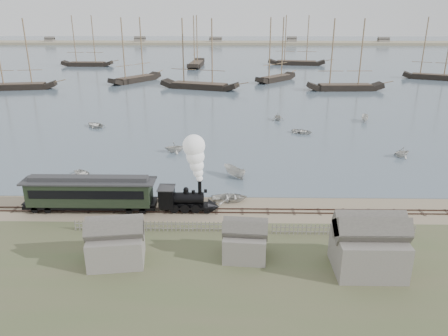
{
  "coord_description": "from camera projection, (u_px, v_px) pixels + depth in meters",
  "views": [
    {
      "loc": [
        0.63,
        -48.35,
        22.43
      ],
      "look_at": [
        -0.25,
        3.22,
        3.5
      ],
      "focal_mm": 35.0,
      "sensor_mm": 36.0,
      "label": 1
    }
  ],
  "objects": [
    {
      "name": "schooner_1",
      "position": [
        133.0,
        50.0,
        137.37
      ],
      "size": [
        15.15,
        18.4,
        20.0
      ],
      "primitive_type": null,
      "rotation": [
        0.0,
        0.0,
        0.94
      ],
      "color": "black",
      "rests_on": "harbor_water"
    },
    {
      "name": "rowboat_5",
      "position": [
        365.0,
        118.0,
        91.34
      ],
      "size": [
        3.8,
        2.32,
        1.38
      ],
      "primitive_type": "imported",
      "rotation": [
        0.0,
        0.0,
        2.85
      ],
      "color": "beige",
      "rests_on": "harbor_water"
    },
    {
      "name": "rail_track",
      "position": [
        225.0,
        211.0,
        51.23
      ],
      "size": [
        120.0,
        1.8,
        0.16
      ],
      "color": "#3D2821",
      "rests_on": "ground"
    },
    {
      "name": "schooner_2",
      "position": [
        199.0,
        54.0,
        125.33
      ],
      "size": [
        23.9,
        12.21,
        20.0
      ],
      "primitive_type": null,
      "rotation": [
        0.0,
        0.0,
        -0.31
      ],
      "color": "black",
      "rests_on": "harbor_water"
    },
    {
      "name": "harbor_water",
      "position": [
        230.0,
        57.0,
        212.68
      ],
      "size": [
        600.0,
        336.0,
        0.06
      ],
      "primitive_type": "cube",
      "color": "#4C5F6D",
      "rests_on": "ground"
    },
    {
      "name": "rowboat_4",
      "position": [
        402.0,
        152.0,
        69.53
      ],
      "size": [
        3.69,
        3.89,
        1.62
      ],
      "primitive_type": "imported",
      "rotation": [
        0.0,
        0.0,
        5.14
      ],
      "color": "beige",
      "rests_on": "harbor_water"
    },
    {
      "name": "rowboat_7",
      "position": [
        278.0,
        117.0,
        92.3
      ],
      "size": [
        3.59,
        3.29,
        1.6
      ],
      "primitive_type": "imported",
      "rotation": [
        0.0,
        0.0,
        0.25
      ],
      "color": "beige",
      "rests_on": "harbor_water"
    },
    {
      "name": "ground",
      "position": [
        226.0,
        204.0,
        53.12
      ],
      "size": [
        600.0,
        600.0,
        0.0
      ],
      "primitive_type": "plane",
      "color": "gray",
      "rests_on": "ground"
    },
    {
      "name": "picket_fence_west",
      "position": [
        164.0,
        231.0,
        46.65
      ],
      "size": [
        19.0,
        0.1,
        1.2
      ],
      "primitive_type": null,
      "color": "slate",
      "rests_on": "ground"
    },
    {
      "name": "shed_left",
      "position": [
        118.0,
        261.0,
        41.08
      ],
      "size": [
        5.0,
        4.0,
        4.1
      ],
      "primitive_type": null,
      "color": "slate",
      "rests_on": "ground"
    },
    {
      "name": "schooner_4",
      "position": [
        348.0,
        55.0,
        123.09
      ],
      "size": [
        21.92,
        6.0,
        20.0
      ],
      "primitive_type": null,
      "rotation": [
        0.0,
        0.0,
        0.05
      ],
      "color": "black",
      "rests_on": "harbor_water"
    },
    {
      "name": "rowboat_3",
      "position": [
        302.0,
        131.0,
        82.74
      ],
      "size": [
        4.28,
        4.8,
        0.82
      ],
      "primitive_type": "imported",
      "rotation": [
        0.0,
        0.0,
        1.12
      ],
      "color": "beige",
      "rests_on": "harbor_water"
    },
    {
      "name": "shed_mid",
      "position": [
        245.0,
        257.0,
        41.82
      ],
      "size": [
        4.0,
        3.5,
        3.6
      ],
      "primitive_type": null,
      "color": "slate",
      "rests_on": "ground"
    },
    {
      "name": "beached_dinghy",
      "position": [
        230.0,
        198.0,
        53.81
      ],
      "size": [
        3.62,
        4.74,
        0.92
      ],
      "primitive_type": "imported",
      "rotation": [
        0.0,
        0.0,
        1.68
      ],
      "color": "beige",
      "rests_on": "ground"
    },
    {
      "name": "rowboat_0",
      "position": [
        83.0,
        173.0,
        61.87
      ],
      "size": [
        4.03,
        4.07,
        0.69
      ],
      "primitive_type": "imported",
      "rotation": [
        0.0,
        0.0,
        0.82
      ],
      "color": "beige",
      "rests_on": "harbor_water"
    },
    {
      "name": "locomotive",
      "position": [
        193.0,
        179.0,
        49.89
      ],
      "size": [
        7.09,
        2.65,
        8.84
      ],
      "color": "black",
      "rests_on": "ground"
    },
    {
      "name": "rowboat_6",
      "position": [
        95.0,
        124.0,
        87.4
      ],
      "size": [
        5.27,
        5.37,
        0.91
      ],
      "primitive_type": "imported",
      "rotation": [
        0.0,
        0.0,
        3.98
      ],
      "color": "beige",
      "rests_on": "harbor_water"
    },
    {
      "name": "schooner_0",
      "position": [
        14.0,
        54.0,
        124.51
      ],
      "size": [
        20.96,
        8.2,
        20.0
      ],
      "primitive_type": null,
      "rotation": [
        0.0,
        0.0,
        0.17
      ],
      "color": "black",
      "rests_on": "harbor_water"
    },
    {
      "name": "schooner_6",
      "position": [
        85.0,
        41.0,
        175.51
      ],
      "size": [
        20.62,
        5.1,
        20.0
      ],
      "primitive_type": null,
      "rotation": [
        0.0,
        0.0,
        -0.02
      ],
      "color": "black",
      "rests_on": "harbor_water"
    },
    {
      "name": "rowboat_1",
      "position": [
        175.0,
        147.0,
        71.76
      ],
      "size": [
        3.54,
        3.91,
        1.79
      ],
      "primitive_type": "imported",
      "rotation": [
        0.0,
        0.0,
        1.77
      ],
      "color": "beige",
      "rests_on": "harbor_water"
    },
    {
      "name": "schooner_7",
      "position": [
        196.0,
        41.0,
        174.48
      ],
      "size": [
        6.42,
        22.57,
        20.0
      ],
      "primitive_type": null,
      "rotation": [
        0.0,
        0.0,
        1.51
      ],
      "color": "black",
      "rests_on": "harbor_water"
    },
    {
      "name": "passenger_coach",
      "position": [
        90.0,
        192.0,
        50.69
      ],
      "size": [
        15.35,
        2.96,
        3.73
      ],
      "color": "black",
      "rests_on": "ground"
    },
    {
      "name": "shed_right",
      "position": [
        366.0,
        270.0,
        39.77
      ],
      "size": [
        6.0,
        5.0,
        5.1
      ],
      "primitive_type": null,
      "color": "slate",
      "rests_on": "ground"
    },
    {
      "name": "schooner_8",
      "position": [
        298.0,
        40.0,
        179.5
      ],
      "size": [
        24.05,
        8.96,
        20.0
      ],
      "primitive_type": null,
      "rotation": [
        0.0,
        0.0,
        -0.15
      ],
      "color": "black",
      "rests_on": "harbor_water"
    },
    {
      "name": "rowboat_2",
      "position": [
        234.0,
        172.0,
        61.18
      ],
      "size": [
        3.96,
        3.83,
        1.55
      ],
      "primitive_type": "imported",
      "rotation": [
        0.0,
        0.0,
        3.89
      ],
      "color": "beige",
      "rests_on": "harbor_water"
    },
    {
      "name": "picket_fence_east",
      "position": [
        343.0,
        235.0,
        45.88
      ],
      "size": [
        15.0,
        0.1,
        1.2
      ],
      "primitive_type": null,
      "color": "slate",
      "rests_on": "ground"
    },
    {
      "name": "schooner_5",
      "position": [
        437.0,
        49.0,
        142.26
      ],
      "size": [
        18.99,
        11.64,
        20.0
      ],
      "primitive_type": null,
      "rotation": [
        0.0,
        0.0,
        -0.42
      ],
      "color": "black",
      "rests_on": "harbor_water"
    },
    {
      "name": "far_spit",
      "position": [
        231.0,
        44.0,
        287.78
      ],
      "size": [
        500.0,
        20.0,
        1.8
      ],
      "primitive_type": "cube",
      "color": "tan",
      "rests_on": "ground"
    },
    {
      "name": "schooner_3",
      "position": [
        277.0,
        50.0,
        138.77
      ],
      "size": [
        14.69,
        15.68,
        20.0
      ],
      "primitive_type": null,
      "rotation": [
        0.0,
        0.0,
        0.84
      ],
      "color": "black",
      "rests_on": "harbor_water"
    }
  ]
}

